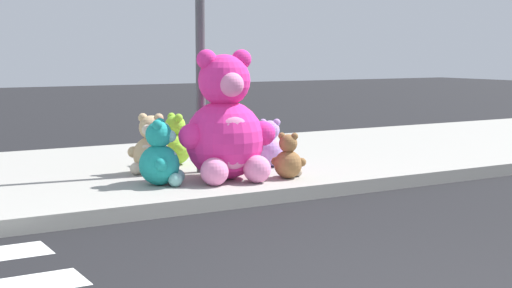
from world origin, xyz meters
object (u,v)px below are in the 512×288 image
Objects in this scene: plush_lime at (174,144)px; plush_teal at (161,159)px; sign_pole at (200,26)px; plush_brown at (288,160)px; plush_pink_large at (226,128)px; plush_tan at (151,149)px; plush_lavender at (270,147)px.

plush_teal is (-0.71, -1.24, 0.02)m from plush_lime.
sign_pole is 6.24× the size of plush_brown.
plush_lime is at bearing 91.73° from plush_pink_large.
plush_teal is at bearing 176.25° from plush_pink_large.
plush_brown is (1.18, -1.10, -0.07)m from plush_tan.
sign_pole reaches higher than plush_tan.
sign_pole reaches higher than plush_teal.
plush_pink_large is 1.12m from plush_lavender.
plush_lime is (-0.03, 0.70, -1.44)m from sign_pole.
plush_pink_large is 0.79m from plush_brown.
plush_lime is at bearing 142.67° from plush_lavender.
plush_pink_large is 2.78× the size of plush_brown.
sign_pole is at bearing 36.16° from plush_teal.
plush_teal is (-1.66, -0.51, 0.05)m from plush_lavender.
plush_teal is (-0.21, -0.78, 0.00)m from plush_tan.
plush_lime is (-0.04, 1.29, -0.31)m from plush_pink_large.
plush_pink_large is at bearing -89.37° from sign_pole.
plush_lime is at bearing 113.48° from plush_brown.
plush_brown is at bearing -23.25° from plush_pink_large.
plush_tan is 0.68m from plush_lime.
plush_lavender is 1.15× the size of plush_brown.
plush_tan is 1.36× the size of plush_brown.
plush_lime is 1.70m from plush_brown.
plush_pink_large is at bearing -88.27° from plush_lime.
plush_pink_large is 2.22× the size of plush_lime.
plush_pink_large is at bearing -3.75° from plush_teal.
plush_teal is at bearing 166.87° from plush_brown.
plush_teal is at bearing -143.84° from sign_pole.
plush_tan is (-0.54, 0.23, -1.42)m from sign_pole.
plush_pink_large is (0.01, -0.59, -1.13)m from sign_pole.
plush_pink_large is at bearing 156.75° from plush_brown.
plush_lavender is at bearing -1.90° from sign_pole.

